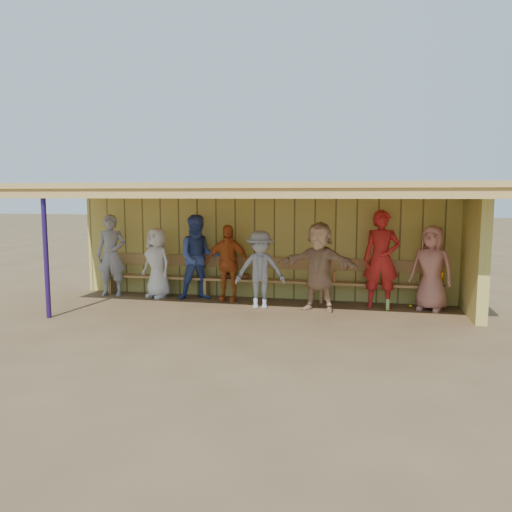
# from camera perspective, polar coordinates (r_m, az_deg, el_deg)

# --- Properties ---
(ground) EXTENTS (90.00, 90.00, 0.00)m
(ground) POSITION_cam_1_polar(r_m,az_deg,el_deg) (10.03, -0.42, -6.21)
(ground) COLOR brown
(ground) RESTS_ON ground
(player_a) EXTENTS (0.73, 0.52, 1.86)m
(player_a) POSITION_cam_1_polar(r_m,az_deg,el_deg) (11.83, -16.20, 0.10)
(player_a) COLOR gray
(player_a) RESTS_ON ground
(player_b) EXTENTS (0.90, 0.77, 1.56)m
(player_b) POSITION_cam_1_polar(r_m,az_deg,el_deg) (11.37, -11.25, -0.76)
(player_b) COLOR silver
(player_b) RESTS_ON ground
(player_c) EXTENTS (1.11, 1.01, 1.86)m
(player_c) POSITION_cam_1_polar(r_m,az_deg,el_deg) (11.00, -6.59, -0.15)
(player_c) COLOR #364C95
(player_c) RESTS_ON ground
(player_d) EXTENTS (0.98, 0.43, 1.66)m
(player_d) POSITION_cam_1_polar(r_m,az_deg,el_deg) (10.82, -3.27, -0.78)
(player_d) COLOR #CE5921
(player_d) RESTS_ON ground
(player_e) EXTENTS (1.12, 0.80, 1.58)m
(player_e) POSITION_cam_1_polar(r_m,az_deg,el_deg) (10.10, 0.48, -1.56)
(player_e) COLOR gray
(player_e) RESTS_ON ground
(player_f) EXTENTS (1.72, 0.94, 1.77)m
(player_f) POSITION_cam_1_polar(r_m,az_deg,el_deg) (9.94, 7.21, -1.19)
(player_f) COLOR tan
(player_f) RESTS_ON ground
(player_g) EXTENTS (0.74, 0.49, 1.99)m
(player_g) POSITION_cam_1_polar(r_m,az_deg,el_deg) (10.43, 14.13, -0.35)
(player_g) COLOR red
(player_g) RESTS_ON ground
(player_h) EXTENTS (0.98, 0.83, 1.70)m
(player_h) POSITION_cam_1_polar(r_m,az_deg,el_deg) (10.46, 19.41, -1.32)
(player_h) COLOR #B47065
(player_h) RESTS_ON ground
(dugout_structure) EXTENTS (8.80, 3.20, 2.50)m
(dugout_structure) POSITION_cam_1_polar(r_m,az_deg,el_deg) (10.38, 2.49, 3.70)
(dugout_structure) COLOR tan
(dugout_structure) RESTS_ON ground
(bench) EXTENTS (7.60, 0.34, 0.93)m
(bench) POSITION_cam_1_polar(r_m,az_deg,el_deg) (11.00, 0.83, -2.23)
(bench) COLOR #B2864C
(bench) RESTS_ON ground
(dugout_equipment) EXTENTS (7.52, 0.62, 0.80)m
(dugout_equipment) POSITION_cam_1_polar(r_m,az_deg,el_deg) (11.04, -3.10, -2.40)
(dugout_equipment) COLOR orange
(dugout_equipment) RESTS_ON ground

